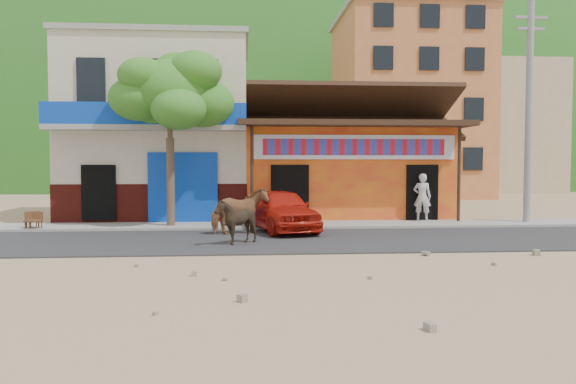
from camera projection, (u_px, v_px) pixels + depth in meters
name	position (u px, v px, depth m)	size (l,w,h in m)	color
ground	(329.00, 255.00, 13.87)	(120.00, 120.00, 0.00)	#9E825B
road	(316.00, 240.00, 16.36)	(60.00, 5.00, 0.04)	#28282B
sidewalk	(303.00, 225.00, 19.84)	(60.00, 2.00, 0.12)	gray
dance_club	(340.00, 174.00, 23.89)	(8.00, 6.00, 3.60)	orange
cafe_building	(161.00, 133.00, 23.21)	(7.00, 6.00, 7.00)	beige
apartment_front	(407.00, 108.00, 38.16)	(9.00, 9.00, 12.00)	#CC723F
apartment_rear	(495.00, 129.00, 44.90)	(8.00, 8.00, 10.00)	tan
hillside	(258.00, 97.00, 82.93)	(100.00, 40.00, 24.00)	#194C14
tree	(170.00, 138.00, 19.12)	(3.00, 3.00, 6.00)	#2D721E
utility_pole	(529.00, 112.00, 20.28)	(0.24, 0.24, 8.00)	gray
cow_tan	(240.00, 211.00, 17.53)	(0.79, 1.72, 1.46)	#9C653E
cow_dark	(236.00, 221.00, 15.34)	(1.02, 1.15, 1.26)	black
red_car	(280.00, 210.00, 18.36)	(1.64, 4.08, 1.39)	red
scooter	(245.00, 214.00, 18.96)	(0.56, 1.60, 0.84)	black
pedestrian	(422.00, 197.00, 20.77)	(0.64, 0.42, 1.76)	silver
cafe_chair_left	(33.00, 213.00, 18.41)	(0.46, 0.46, 0.99)	#51351B
cafe_chair_right	(34.00, 213.00, 18.45)	(0.47, 0.47, 1.02)	#4A2818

